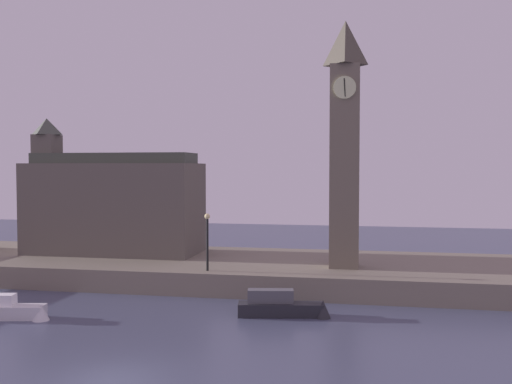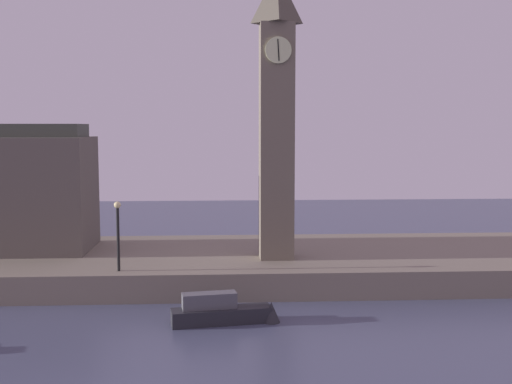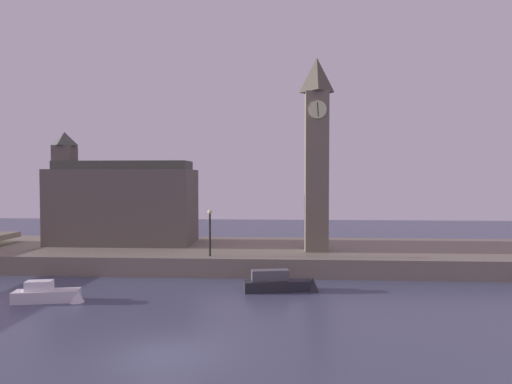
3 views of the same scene
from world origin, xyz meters
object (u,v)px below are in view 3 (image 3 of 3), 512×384
object	(u,v)px
clock_tower	(316,152)
streetlamp	(210,227)
parliament_hall	(121,203)
boat_ferry_white	(51,294)
boat_barge_dark	(283,283)

from	to	relation	value
clock_tower	streetlamp	world-z (taller)	clock_tower
parliament_hall	boat_ferry_white	bearing A→B (deg)	-86.21
streetlamp	boat_barge_dark	bearing A→B (deg)	-38.50
boat_barge_dark	parliament_hall	bearing A→B (deg)	144.71
streetlamp	boat_ferry_white	world-z (taller)	streetlamp
streetlamp	boat_barge_dark	world-z (taller)	streetlamp
clock_tower	boat_ferry_white	size ratio (longest dim) A/B	3.62
boat_ferry_white	parliament_hall	bearing A→B (deg)	93.79
parliament_hall	clock_tower	bearing A→B (deg)	-10.19
clock_tower	parliament_hall	size ratio (longest dim) A/B	1.23
clock_tower	parliament_hall	bearing A→B (deg)	169.81
clock_tower	boat_ferry_white	xyz separation A→B (m)	(-17.19, -10.76, -9.42)
boat_ferry_white	boat_barge_dark	bearing A→B (deg)	12.75
boat_barge_dark	clock_tower	bearing A→B (deg)	68.98
clock_tower	streetlamp	distance (m)	10.93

